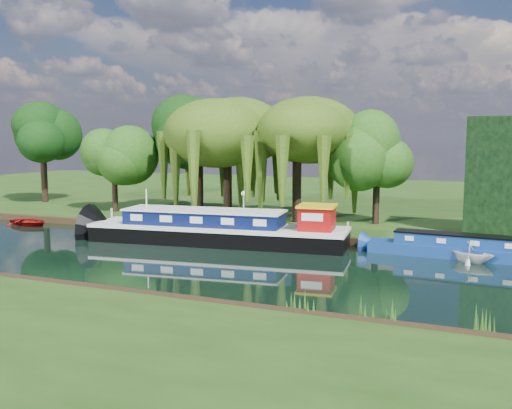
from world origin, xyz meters
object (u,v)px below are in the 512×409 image
at_px(narrowboat, 459,249).
at_px(white_cruiser, 471,262).
at_px(dutch_barge, 220,230).
at_px(red_dinghy, 29,225).

bearing_deg(narrowboat, white_cruiser, -51.77).
height_order(dutch_barge, white_cruiser, dutch_barge).
distance_m(red_dinghy, white_cruiser, 33.26).
distance_m(narrowboat, white_cruiser, 1.41).
bearing_deg(narrowboat, red_dinghy, -175.72).
height_order(narrowboat, red_dinghy, narrowboat).
bearing_deg(red_dinghy, dutch_barge, -85.89).
xyz_separation_m(red_dinghy, white_cruiser, (33.25, -0.74, 0.00)).
relative_size(dutch_barge, narrowboat, 1.67).
bearing_deg(white_cruiser, dutch_barge, 107.97).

